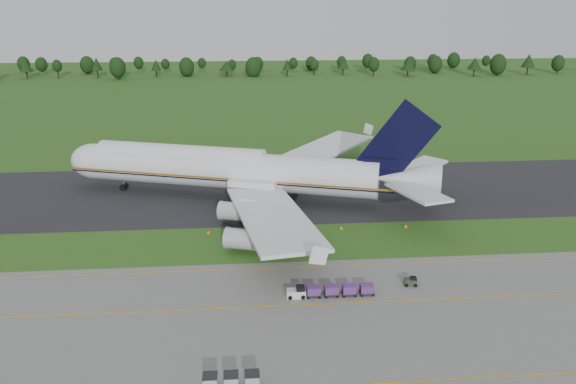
{
  "coord_description": "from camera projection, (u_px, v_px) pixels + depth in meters",
  "views": [
    {
      "loc": [
        -5.66,
        -93.05,
        42.63
      ],
      "look_at": [
        1.98,
        2.0,
        9.07
      ],
      "focal_mm": 35.0,
      "sensor_mm": 36.0,
      "label": 1
    }
  ],
  "objects": [
    {
      "name": "uld_row",
      "position": [
        231.0,
        380.0,
        64.23
      ],
      "size": [
        6.52,
        1.72,
        1.7
      ],
      "color": "#A6A6A6",
      "rests_on": "apron"
    },
    {
      "name": "tree_line",
      "position": [
        227.0,
        66.0,
        305.78
      ],
      "size": [
        526.88,
        22.94,
        11.53
      ],
      "color": "black",
      "rests_on": "ground"
    },
    {
      "name": "apron_markings",
      "position": [
        291.0,
        324.0,
        76.68
      ],
      "size": [
        300.0,
        30.2,
        0.01
      ],
      "color": "#C68C0B",
      "rests_on": "apron"
    },
    {
      "name": "edge_markers",
      "position": [
        308.0,
        230.0,
        107.04
      ],
      "size": [
        38.42,
        0.3,
        0.6
      ],
      "color": "orange",
      "rests_on": "ground"
    },
    {
      "name": "aircraft",
      "position": [
        236.0,
        170.0,
        122.03
      ],
      "size": [
        83.88,
        78.16,
        23.57
      ],
      "color": "silver",
      "rests_on": "ground"
    },
    {
      "name": "utility_cart",
      "position": [
        410.0,
        282.0,
        86.92
      ],
      "size": [
        2.09,
        1.41,
        1.08
      ],
      "color": "#2B3323",
      "rests_on": "apron"
    },
    {
      "name": "taxiway",
      "position": [
        270.0,
        192.0,
        128.38
      ],
      "size": [
        300.0,
        40.0,
        0.08
      ],
      "primitive_type": "cube",
      "color": "black",
      "rests_on": "ground"
    },
    {
      "name": "apron",
      "position": [
        295.0,
        356.0,
        70.09
      ],
      "size": [
        300.0,
        52.0,
        0.06
      ],
      "primitive_type": "cube",
      "color": "slate",
      "rests_on": "ground"
    },
    {
      "name": "baggage_train",
      "position": [
        329.0,
        291.0,
        83.78
      ],
      "size": [
        13.14,
        1.68,
        1.62
      ],
      "color": "silver",
      "rests_on": "apron"
    },
    {
      "name": "ground",
      "position": [
        278.0,
        243.0,
        102.07
      ],
      "size": [
        600.0,
        600.0,
        0.0
      ],
      "primitive_type": "plane",
      "color": "#285218",
      "rests_on": "ground"
    }
  ]
}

